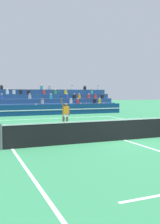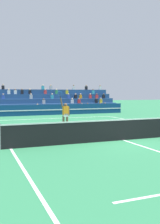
% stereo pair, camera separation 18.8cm
% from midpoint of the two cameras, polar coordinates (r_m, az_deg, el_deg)
% --- Properties ---
extents(ground_plane, '(120.00, 120.00, 0.00)m').
position_cam_midpoint_polar(ground_plane, '(13.39, 9.80, -6.06)').
color(ground_plane, '#2D7A4C').
extents(court_lines, '(11.10, 23.90, 0.01)m').
position_cam_midpoint_polar(court_lines, '(13.39, 9.80, -6.04)').
color(court_lines, white).
rests_on(court_lines, ground).
extents(tennis_net, '(12.00, 0.10, 1.10)m').
position_cam_midpoint_polar(tennis_net, '(13.31, 9.83, -3.75)').
color(tennis_net, slate).
rests_on(tennis_net, ground).
extents(sponsor_banner_wall, '(18.00, 0.26, 1.10)m').
position_cam_midpoint_polar(sponsor_banner_wall, '(27.83, -7.25, 0.46)').
color(sponsor_banner_wall, navy).
rests_on(sponsor_banner_wall, ground).
extents(bleacher_stand, '(18.97, 4.75, 3.38)m').
position_cam_midpoint_polar(bleacher_stand, '(31.50, -8.97, 1.74)').
color(bleacher_stand, navy).
rests_on(bleacher_stand, ground).
extents(tennis_player, '(0.86, 0.33, 2.50)m').
position_cam_midpoint_polar(tennis_player, '(16.75, -2.90, -0.52)').
color(tennis_player, brown).
rests_on(tennis_player, ground).
extents(tennis_ball, '(0.07, 0.07, 0.07)m').
position_cam_midpoint_polar(tennis_ball, '(14.18, -5.67, -5.30)').
color(tennis_ball, '#C6DB33').
rests_on(tennis_ball, ground).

